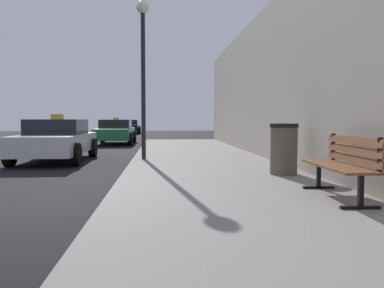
% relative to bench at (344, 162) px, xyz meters
% --- Properties ---
extents(sidewalk, '(4.00, 32.00, 0.15)m').
position_rel_bench_xyz_m(sidewalk, '(-1.39, 1.22, -0.59)').
color(sidewalk, gray).
rests_on(sidewalk, ground_plane).
extents(building_wall, '(0.70, 32.00, 4.56)m').
position_rel_bench_xyz_m(building_wall, '(0.81, 1.22, 1.62)').
color(building_wall, '#ADA393').
rests_on(building_wall, ground_plane).
extents(bench, '(0.57, 1.74, 0.89)m').
position_rel_bench_xyz_m(bench, '(0.00, 0.00, 0.00)').
color(bench, brown).
rests_on(bench, sidewalk).
extents(trash_bin, '(0.57, 0.57, 1.03)m').
position_rel_bench_xyz_m(trash_bin, '(-0.10, 2.46, 0.01)').
color(trash_bin, brown).
rests_on(trash_bin, sidewalk).
extents(street_lamp, '(0.36, 0.36, 4.40)m').
position_rel_bench_xyz_m(street_lamp, '(-3.07, 5.86, 2.49)').
color(street_lamp, black).
rests_on(street_lamp, sidewalk).
extents(car_silver, '(1.97, 4.28, 1.43)m').
position_rel_bench_xyz_m(car_silver, '(-5.77, 7.02, -0.02)').
color(car_silver, '#B7B7BF').
rests_on(car_silver, ground_plane).
extents(car_green, '(1.96, 4.38, 1.27)m').
position_rel_bench_xyz_m(car_green, '(-4.94, 15.70, -0.02)').
color(car_green, '#196638').
rests_on(car_green, ground_plane).
extents(car_blue, '(1.98, 4.35, 1.43)m').
position_rel_bench_xyz_m(car_blue, '(-5.76, 23.22, -0.02)').
color(car_blue, '#233899').
rests_on(car_blue, ground_plane).
extents(car_black, '(1.95, 4.36, 1.27)m').
position_rel_bench_xyz_m(car_black, '(-5.43, 31.17, -0.02)').
color(car_black, black).
rests_on(car_black, ground_plane).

